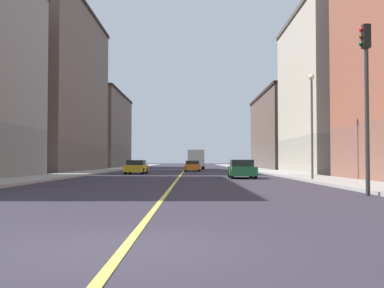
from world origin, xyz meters
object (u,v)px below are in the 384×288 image
at_px(building_right_distant, 93,131).
at_px(car_green, 240,169).
at_px(building_right_midblock, 46,89).
at_px(street_lamp_left_near, 310,115).
at_px(building_left_mid, 341,93).
at_px(car_orange, 191,166).
at_px(box_truck, 194,159).
at_px(traffic_light_left_near, 365,86).
at_px(car_yellow, 135,167).
at_px(building_left_far, 292,131).

bearing_deg(building_right_distant, car_green, -66.54).
bearing_deg(building_right_midblock, street_lamp_left_near, -46.52).
bearing_deg(car_green, building_left_mid, 47.42).
bearing_deg(car_green, car_orange, 99.57).
bearing_deg(box_truck, traffic_light_left_near, -83.44).
height_order(street_lamp_left_near, car_orange, street_lamp_left_near).
xyz_separation_m(building_right_midblock, box_truck, (18.02, 13.89, -8.35)).
xyz_separation_m(car_orange, car_yellow, (-5.48, -11.02, 0.03)).
distance_m(building_right_midblock, box_truck, 24.24).
distance_m(street_lamp_left_near, car_green, 7.44).
xyz_separation_m(building_right_distant, car_yellow, (12.01, -38.04, -5.99)).
relative_size(street_lamp_left_near, car_orange, 1.56).
height_order(building_left_mid, car_green, building_left_mid).
xyz_separation_m(building_right_midblock, building_right_distant, (0.00, 27.60, -3.25)).
bearing_deg(box_truck, street_lamp_left_near, -80.11).
xyz_separation_m(building_left_far, traffic_light_left_near, (-8.83, -52.75, -1.53)).
distance_m(building_right_distant, box_truck, 23.21).
distance_m(street_lamp_left_near, box_truck, 40.99).
height_order(building_left_far, box_truck, building_left_far).
distance_m(street_lamp_left_near, car_yellow, 20.92).
distance_m(car_green, car_yellow, 14.09).
bearing_deg(traffic_light_left_near, building_left_mid, 73.54).
xyz_separation_m(building_right_midblock, street_lamp_left_near, (25.05, -26.41, -5.69)).
xyz_separation_m(building_left_far, car_yellow, (-20.85, -24.87, -5.03)).
height_order(street_lamp_left_near, car_yellow, street_lamp_left_near).
distance_m(building_right_distant, car_yellow, 40.34).
xyz_separation_m(building_left_mid, traffic_light_left_near, (-8.83, -29.91, -4.01)).
bearing_deg(car_green, street_lamp_left_near, -53.48).
distance_m(car_green, box_truck, 35.20).
height_order(car_green, box_truck, box_truck).
distance_m(building_left_far, building_right_midblock, 36.14).
xyz_separation_m(traffic_light_left_near, street_lamp_left_near, (1.02, 11.91, 0.06)).
height_order(street_lamp_left_near, box_truck, street_lamp_left_near).
distance_m(building_left_mid, box_truck, 27.60).
height_order(building_right_midblock, traffic_light_left_near, building_right_midblock).
distance_m(building_left_mid, building_right_midblock, 33.97).
bearing_deg(traffic_light_left_near, car_yellow, 113.31).
bearing_deg(building_right_midblock, building_left_mid, -14.37).
bearing_deg(building_left_mid, street_lamp_left_near, -113.49).
distance_m(building_right_distant, car_green, 53.49).
height_order(building_left_mid, car_orange, building_left_mid).
xyz_separation_m(building_left_mid, building_left_far, (0.00, 22.85, -2.48)).
bearing_deg(traffic_light_left_near, building_right_distant, 110.03).
distance_m(building_right_midblock, traffic_light_left_near, 45.60).
relative_size(building_right_distant, street_lamp_left_near, 3.65).
distance_m(traffic_light_left_near, box_truck, 52.62).
height_order(building_left_far, traffic_light_left_near, building_left_far).
bearing_deg(traffic_light_left_near, car_green, 99.50).
xyz_separation_m(building_left_far, car_orange, (-15.37, -13.84, -5.06)).
bearing_deg(building_right_midblock, car_yellow, -40.99).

